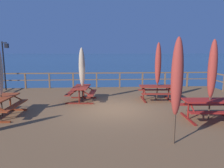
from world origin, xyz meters
name	(u,v)px	position (x,y,z in m)	size (l,w,h in m)	color
ground_plane	(113,122)	(0.00, 0.00, 0.00)	(600.00, 600.00, 0.00)	navy
wooden_deck	(113,115)	(0.00, 0.00, 0.31)	(15.22, 11.20, 0.61)	brown
railing_waterside_far	(108,77)	(0.00, 5.45, 1.35)	(15.02, 0.10, 1.09)	brown
picnic_table_front_right	(81,91)	(-1.55, 1.57, 1.16)	(1.54, 1.75, 0.78)	maroon
picnic_table_back_left	(156,90)	(2.40, 1.57, 1.16)	(1.78, 1.47, 0.78)	maroon
picnic_table_front_left	(210,105)	(3.57, -1.64, 1.17)	(2.05, 1.49, 0.78)	maroon
picnic_table_mid_left	(1,103)	(-4.53, -0.78, 1.17)	(1.45, 1.95, 0.78)	#993819
patio_umbrella_tall_back_right	(82,67)	(-1.50, 1.62, 2.37)	(0.32, 0.32, 2.76)	#4C3828
patio_umbrella_tall_mid_right	(158,64)	(2.47, 1.63, 2.54)	(0.32, 0.32, 3.04)	#4C3828
patio_umbrella_short_back	(212,69)	(3.54, -1.65, 2.52)	(0.32, 0.32, 3.01)	#4C3828
patio_umbrella_tall_front	(177,77)	(1.48, -3.55, 2.49)	(0.32, 0.32, 2.95)	#4C3828
lamp_post_hooked	(5,58)	(-6.76, 4.77, 2.72)	(0.57, 0.49, 3.20)	black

